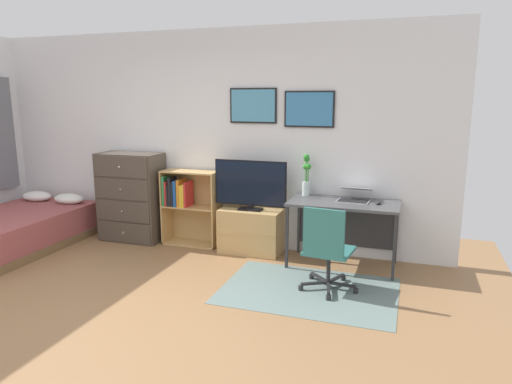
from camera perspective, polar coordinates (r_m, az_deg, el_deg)
The scene contains 13 objects.
ground_plane at distance 4.29m, azimuth -19.84°, elevation -14.95°, with size 7.20×7.20×0.00m, color #936B44.
wall_back_with_posters at distance 5.95m, azimuth -5.95°, elevation 6.56°, with size 6.12×0.09×2.70m.
area_rug at distance 4.68m, azimuth 6.53°, elevation -11.98°, with size 1.70×1.20×0.01m, color slate.
bed at distance 6.62m, azimuth -27.72°, elevation -4.15°, with size 1.29×2.00×0.57m.
dresser at distance 6.32m, azimuth -15.16°, elevation -0.59°, with size 0.83×0.46×1.16m.
bookshelf at distance 5.99m, azimuth -8.62°, elevation -1.22°, with size 0.73×0.30×0.96m.
tv_stand at distance 5.67m, azimuth -0.63°, elevation -4.82°, with size 0.75×0.41×0.54m.
television at distance 5.51m, azimuth -0.72°, elevation 0.84°, with size 0.90×0.16×0.60m.
desk at distance 5.29m, azimuth 10.88°, elevation -2.42°, with size 1.20×0.62×0.74m.
office_chair at distance 4.52m, azimuth 8.72°, elevation -6.77°, with size 0.57×0.58×0.86m.
laptop at distance 5.27m, azimuth 12.10°, elevation -0.39°, with size 0.37×0.40×0.15m.
computer_mouse at distance 5.15m, azimuth 14.87°, elevation -1.29°, with size 0.06×0.10×0.03m, color #262628.
bamboo_vase at distance 5.43m, azimuth 6.25°, elevation 2.07°, with size 0.10×0.10×0.49m.
Camera 1 is at (2.49, -2.96, 1.87)m, focal length 32.34 mm.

